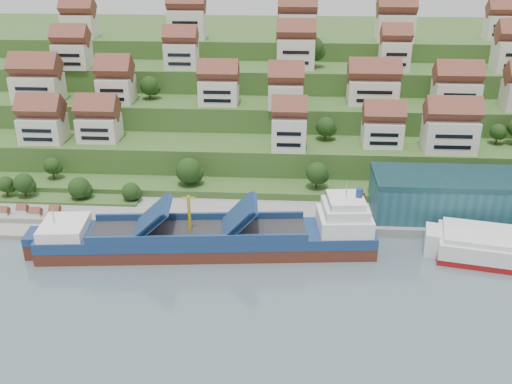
{
  "coord_description": "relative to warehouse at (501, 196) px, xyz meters",
  "views": [
    {
      "loc": [
        1.81,
        -108.03,
        63.45
      ],
      "look_at": [
        -5.76,
        14.0,
        8.0
      ],
      "focal_mm": 40.0,
      "sensor_mm": 36.0,
      "label": 1
    }
  ],
  "objects": [
    {
      "name": "hillside_trees",
      "position": [
        -60.56,
        29.73,
        10.21
      ],
      "size": [
        137.0,
        62.23,
        31.88
      ],
      "color": "#1F3F15",
      "rests_on": "ground"
    },
    {
      "name": "flagpole",
      "position": [
        -33.89,
        -7.0,
        -0.32
      ],
      "size": [
        1.28,
        0.16,
        8.0
      ],
      "color": "gray",
      "rests_on": "quay"
    },
    {
      "name": "quay",
      "position": [
        -32.0,
        -2.0,
        -6.1
      ],
      "size": [
        180.0,
        14.0,
        2.2
      ],
      "primitive_type": "cube",
      "color": "gray",
      "rests_on": "ground"
    },
    {
      "name": "cargo_ship",
      "position": [
        -65.39,
        -17.21,
        -4.11
      ],
      "size": [
        72.87,
        17.67,
        15.93
      ],
      "rotation": [
        0.0,
        0.0,
        0.09
      ],
      "color": "#532419",
      "rests_on": "ground"
    },
    {
      "name": "pebble_beach",
      "position": [
        -110.0,
        -5.0,
        -6.7
      ],
      "size": [
        45.0,
        20.0,
        1.0
      ],
      "primitive_type": "cube",
      "color": "gray",
      "rests_on": "ground"
    },
    {
      "name": "warehouse",
      "position": [
        0.0,
        0.0,
        0.0
      ],
      "size": [
        60.0,
        15.0,
        10.0
      ],
      "primitive_type": "cube",
      "color": "#22515D",
      "rests_on": "quay"
    },
    {
      "name": "beach_huts",
      "position": [
        -112.0,
        -6.25,
        -5.1
      ],
      "size": [
        14.4,
        3.7,
        2.2
      ],
      "color": "white",
      "rests_on": "pebble_beach"
    },
    {
      "name": "hillside",
      "position": [
        -52.0,
        86.55,
        3.46
      ],
      "size": [
        260.0,
        128.0,
        31.0
      ],
      "color": "#2D4C1E",
      "rests_on": "ground"
    },
    {
      "name": "ground",
      "position": [
        -52.0,
        -17.0,
        -7.2
      ],
      "size": [
        300.0,
        300.0,
        0.0
      ],
      "primitive_type": "plane",
      "color": "slate",
      "rests_on": "ground"
    },
    {
      "name": "hillside_village",
      "position": [
        -48.96,
        44.47,
        17.47
      ],
      "size": [
        156.83,
        64.25,
        29.58
      ],
      "color": "silver",
      "rests_on": "ground"
    }
  ]
}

